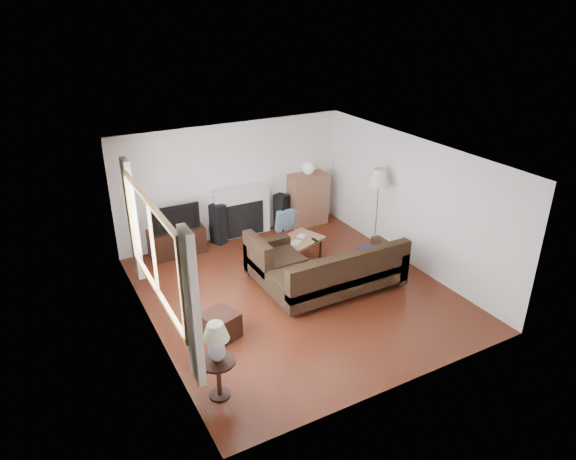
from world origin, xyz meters
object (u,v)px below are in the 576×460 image
floor_lamp (377,211)px  tv_stand (177,241)px  coffee_table (293,252)px  bookshelf (308,199)px  sectional_sofa (338,271)px  side_table (219,378)px

floor_lamp → tv_stand: bearing=153.3°
tv_stand → coffee_table: 2.39m
bookshelf → floor_lamp: (0.51, -1.85, 0.28)m
tv_stand → sectional_sofa: (2.04, -2.80, 0.15)m
bookshelf → tv_stand: bearing=-179.3°
coffee_table → floor_lamp: 1.87m
bookshelf → coffee_table: 1.98m
coffee_table → side_table: 3.83m
bookshelf → floor_lamp: size_ratio=0.68×
coffee_table → floor_lamp: bearing=-30.1°
bookshelf → coffee_table: (-1.22, -1.52, -0.36)m
side_table → tv_stand: bearing=79.7°
sectional_sofa → floor_lamp: bearing=32.4°
sectional_sofa → coffee_table: sectional_sofa is taller
tv_stand → floor_lamp: (3.60, -1.81, 0.61)m
floor_lamp → sectional_sofa: bearing=-147.6°
bookshelf → sectional_sofa: (-1.05, -2.84, -0.18)m
tv_stand → floor_lamp: size_ratio=0.62×
sectional_sofa → side_table: (-2.81, -1.45, -0.14)m
tv_stand → sectional_sofa: size_ratio=0.42×
bookshelf → coffee_table: bookshelf is taller
sectional_sofa → coffee_table: 1.34m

